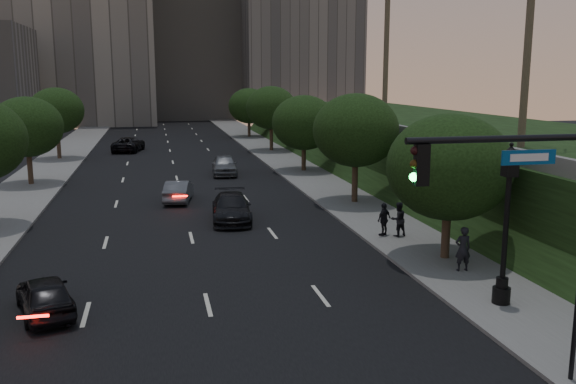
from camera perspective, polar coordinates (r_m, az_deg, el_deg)
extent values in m
plane|color=black|center=(16.84, -5.94, -16.56)|extent=(160.00, 160.00, 0.00)
cube|color=black|center=(45.57, -10.28, 0.87)|extent=(16.00, 140.00, 0.02)
cube|color=slate|center=(47.04, 2.29, 1.43)|extent=(4.50, 140.00, 0.15)
cube|color=slate|center=(46.35, -23.04, 0.43)|extent=(4.50, 140.00, 0.15)
cube|color=black|center=(49.27, 16.29, 3.69)|extent=(18.00, 90.00, 4.00)
cube|color=slate|center=(45.58, 6.96, 6.47)|extent=(0.35, 90.00, 0.70)
cube|color=gray|center=(107.92, -19.66, 14.58)|extent=(26.00, 20.00, 32.00)
cube|color=gray|center=(117.25, -8.95, 13.24)|extent=(22.00, 18.00, 26.00)
cube|color=gray|center=(114.25, 0.58, 15.95)|extent=(20.00, 22.00, 36.00)
cylinder|color=#38281C|center=(26.53, 14.57, -3.28)|extent=(0.36, 0.36, 2.86)
ellipsoid|color=black|center=(26.04, 14.84, 2.28)|extent=(5.20, 5.20, 4.42)
cylinder|color=#38281C|center=(37.35, 6.28, 1.30)|extent=(0.36, 0.36, 3.21)
ellipsoid|color=black|center=(36.98, 6.37, 5.77)|extent=(5.20, 5.20, 4.42)
cylinder|color=#38281C|center=(49.73, 1.48, 3.52)|extent=(0.36, 0.36, 2.86)
ellipsoid|color=black|center=(49.47, 1.50, 6.51)|extent=(5.20, 5.20, 4.42)
cylinder|color=#38281C|center=(63.31, -1.57, 5.24)|extent=(0.36, 0.36, 3.21)
ellipsoid|color=black|center=(63.09, -1.58, 7.88)|extent=(5.20, 5.20, 4.42)
cylinder|color=#38281C|center=(78.05, -3.66, 6.15)|extent=(0.36, 0.36, 2.86)
ellipsoid|color=black|center=(77.88, -3.69, 8.05)|extent=(5.20, 5.20, 4.42)
cylinder|color=#38281C|center=(47.12, -23.01, 2.34)|extent=(0.36, 0.36, 2.99)
ellipsoid|color=black|center=(46.84, -23.25, 5.63)|extent=(5.00, 5.00, 4.25)
cylinder|color=#38281C|center=(60.82, -20.68, 4.35)|extent=(0.36, 0.36, 3.26)
ellipsoid|color=black|center=(60.60, -20.86, 7.13)|extent=(5.00, 5.00, 4.25)
cylinder|color=#4C4233|center=(34.68, 21.61, 13.82)|extent=(0.40, 0.40, 12.00)
cylinder|color=#4C4233|center=(48.33, 9.24, 14.84)|extent=(0.40, 0.40, 14.50)
cylinder|color=black|center=(15.11, 20.45, 4.72)|extent=(5.40, 0.16, 0.16)
cube|color=black|center=(14.06, 12.39, 2.48)|extent=(0.32, 0.22, 0.95)
sphere|color=black|center=(13.95, 11.77, 3.81)|extent=(0.20, 0.20, 0.20)
sphere|color=#3F2B0A|center=(13.98, 11.72, 2.59)|extent=(0.20, 0.20, 0.20)
sphere|color=#19F24C|center=(14.03, 11.68, 1.37)|extent=(0.20, 0.20, 0.20)
cube|color=#0A4E8D|center=(15.37, 21.60, 3.04)|extent=(1.40, 0.05, 0.35)
cylinder|color=black|center=(22.15, 19.31, -9.28)|extent=(0.60, 0.60, 0.70)
cylinder|color=black|center=(21.99, 19.39, -8.05)|extent=(0.40, 0.40, 0.40)
cylinder|color=black|center=(21.46, 19.72, -3.11)|extent=(0.18, 0.18, 3.60)
cube|color=black|center=(21.09, 20.07, 2.31)|extent=(0.42, 0.42, 0.70)
cone|color=black|center=(21.02, 20.16, 3.66)|extent=(0.64, 0.64, 0.35)
sphere|color=black|center=(21.00, 20.19, 4.20)|extent=(0.14, 0.14, 0.14)
cylinder|color=black|center=(17.29, 25.21, -12.27)|extent=(0.12, 0.12, 2.50)
imported|color=black|center=(21.77, -21.78, -8.94)|extent=(2.61, 4.16, 1.32)
imported|color=#54565C|center=(38.58, -10.20, 0.10)|extent=(2.12, 4.32, 1.36)
imported|color=black|center=(65.52, -14.69, 4.34)|extent=(3.57, 5.85, 1.52)
imported|color=black|center=(33.01, -5.32, -1.48)|extent=(2.47, 5.19, 1.46)
imported|color=slate|center=(48.59, -5.98, 2.55)|extent=(2.23, 4.84, 1.61)
imported|color=black|center=(24.99, 16.04, -5.13)|extent=(0.66, 0.45, 1.79)
imported|color=black|center=(29.68, 10.27, -2.52)|extent=(0.93, 0.80, 1.66)
imported|color=black|center=(29.66, 8.98, -2.54)|extent=(1.00, 0.83, 1.60)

